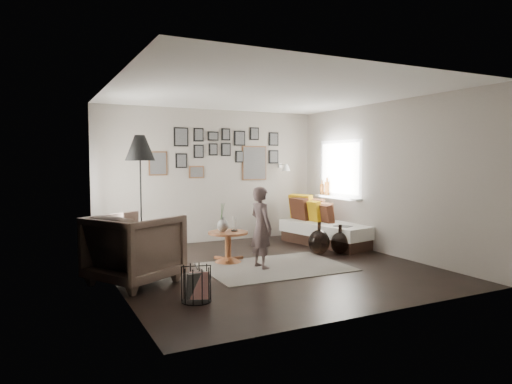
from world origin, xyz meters
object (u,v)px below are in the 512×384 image
daybed (324,229)px  magazine_basket (196,284)px  floor_lamp (140,153)px  armchair (135,249)px  demijohn_small (340,243)px  vase (223,223)px  pedestal_table (228,248)px  child (261,228)px  demijohn_large (319,242)px

daybed → magazine_basket: size_ratio=4.90×
floor_lamp → magazine_basket: floor_lamp is taller
armchair → floor_lamp: floor_lamp is taller
demijohn_small → daybed: bearing=71.7°
armchair → vase: bearing=-99.4°
pedestal_table → demijohn_small: (1.99, -0.24, -0.04)m
floor_lamp → demijohn_small: (3.18, -0.95, -1.54)m
child → pedestal_table: bearing=21.1°
magazine_basket → daybed: bearing=34.3°
vase → floor_lamp: size_ratio=0.22×
magazine_basket → pedestal_table: bearing=56.6°
floor_lamp → child: 2.26m
pedestal_table → armchair: armchair is taller
pedestal_table → floor_lamp: 2.05m
vase → armchair: (-1.49, -0.59, -0.17)m
armchair → child: 1.86m
floor_lamp → child: size_ratio=1.64×
magazine_basket → demijohn_small: demijohn_small is taller
vase → magazine_basket: bearing=-121.1°
armchair → magazine_basket: (0.47, -1.10, -0.26)m
demijohn_large → demijohn_small: bearing=-18.9°
vase → magazine_basket: vase is taller
armchair → pedestal_table: bearing=-101.1°
armchair → magazine_basket: armchair is taller
daybed → armchair: 4.03m
armchair → demijohn_small: (3.55, 0.33, -0.27)m
demijohn_small → magazine_basket: bearing=-155.1°
demijohn_large → floor_lamp: bearing=163.6°
vase → demijohn_small: bearing=-7.1°
pedestal_table → magazine_basket: pedestal_table is taller
pedestal_table → armchair: (-1.57, -0.57, 0.23)m
pedestal_table → vase: 0.41m
pedestal_table → vase: size_ratio=1.40×
demijohn_small → demijohn_large: bearing=161.1°
armchair → child: (1.86, 0.00, 0.15)m
pedestal_table → daybed: daybed is taller
magazine_basket → demijohn_large: bearing=29.5°
floor_lamp → child: floor_lamp is taller
vase → child: size_ratio=0.37×
vase → floor_lamp: bearing=147.9°
vase → armchair: size_ratio=0.44×
daybed → demijohn_small: daybed is taller
demijohn_small → armchair: bearing=-174.6°
vase → armchair: 1.61m
child → vase: bearing=26.2°
demijohn_large → child: (-1.35, -0.45, 0.40)m
floor_lamp → demijohn_large: bearing=-16.4°
pedestal_table → magazine_basket: bearing=-123.4°
magazine_basket → child: size_ratio=0.33×
demijohn_small → pedestal_table: bearing=173.2°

